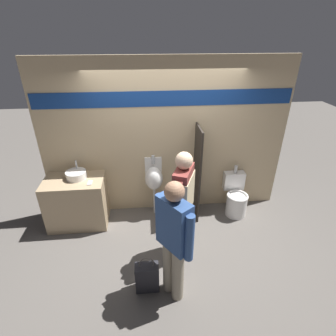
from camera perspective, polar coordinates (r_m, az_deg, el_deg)
ground_plane at (r=4.66m, az=0.20°, el=-12.45°), size 16.00×16.00×0.00m
display_wall at (r=4.46m, az=-0.53°, el=6.15°), size 4.16×0.07×2.70m
sink_counter at (r=4.74m, az=-19.16°, el=-6.94°), size 0.97×0.62×0.86m
sink_basin at (r=4.53m, az=-19.36°, el=-1.37°), size 0.33×0.33×0.26m
cell_phone at (r=4.35m, az=-16.65°, el=-3.09°), size 0.07×0.14×0.01m
divider_near_counter at (r=4.50m, az=6.32°, el=-1.28°), size 0.03×0.52×1.67m
urinal_near_counter at (r=4.56m, az=-3.10°, el=-2.17°), size 0.31×0.32×1.12m
toilet at (r=4.94m, az=14.51°, el=-6.36°), size 0.38×0.55×0.88m
person_in_vest at (r=3.55m, az=3.23°, el=-7.10°), size 0.37×0.56×1.70m
person_with_lanyard at (r=3.09m, az=1.25°, el=-15.08°), size 0.40×0.49×1.67m
shopping_bag at (r=3.66m, az=-4.56°, el=-22.58°), size 0.30×0.17×0.54m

